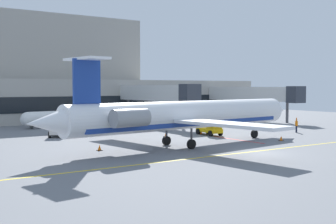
% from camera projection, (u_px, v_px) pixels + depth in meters
% --- Properties ---
extents(ground, '(120.00, 120.00, 0.11)m').
position_uv_depth(ground, '(262.00, 154.00, 38.49)').
color(ground, slate).
extents(terminal_building, '(74.48, 16.69, 18.32)m').
position_uv_depth(terminal_building, '(53.00, 80.00, 77.85)').
color(terminal_building, '#ADA89E').
rests_on(terminal_building, ground).
extents(jet_bridge_west, '(2.40, 21.69, 5.91)m').
position_uv_depth(jet_bridge_west, '(254.00, 94.00, 77.14)').
color(jet_bridge_west, silver).
rests_on(jet_bridge_west, ground).
extents(jet_bridge_east, '(2.40, 19.88, 6.19)m').
position_uv_depth(jet_bridge_east, '(157.00, 93.00, 66.96)').
color(jet_bridge_east, silver).
rests_on(jet_bridge_east, ground).
extents(regional_jet, '(32.68, 24.61, 8.14)m').
position_uv_depth(regional_jet, '(185.00, 115.00, 42.94)').
color(regional_jet, white).
rests_on(regional_jet, ground).
extents(baggage_tug, '(3.38, 3.25, 2.17)m').
position_uv_depth(baggage_tug, '(202.00, 118.00, 67.85)').
color(baggage_tug, '#1E4CB2').
rests_on(baggage_tug, ground).
extents(pushback_tractor, '(1.94, 3.81, 2.05)m').
position_uv_depth(pushback_tractor, '(211.00, 128.00, 52.76)').
color(pushback_tractor, '#E5B20C').
rests_on(pushback_tractor, ground).
extents(belt_loader, '(3.32, 4.31, 1.86)m').
position_uv_depth(belt_loader, '(58.00, 129.00, 51.29)').
color(belt_loader, silver).
rests_on(belt_loader, ground).
extents(fuel_tank, '(6.51, 2.42, 2.37)m').
position_uv_depth(fuel_tank, '(43.00, 119.00, 61.98)').
color(fuel_tank, white).
rests_on(fuel_tank, ground).
extents(marshaller, '(0.76, 0.50, 1.88)m').
position_uv_depth(marshaller, '(296.00, 125.00, 56.13)').
color(marshaller, '#191E33').
rests_on(marshaller, ground).
extents(safety_cone_alpha, '(0.47, 0.47, 0.55)m').
position_uv_depth(safety_cone_alpha, '(166.00, 135.00, 51.40)').
color(safety_cone_alpha, orange).
rests_on(safety_cone_alpha, ground).
extents(safety_cone_bravo, '(0.47, 0.47, 0.55)m').
position_uv_depth(safety_cone_bravo, '(281.00, 138.00, 47.52)').
color(safety_cone_bravo, orange).
rests_on(safety_cone_bravo, ground).
extents(safety_cone_charlie, '(0.47, 0.47, 0.55)m').
position_uv_depth(safety_cone_charlie, '(201.00, 132.00, 53.86)').
color(safety_cone_charlie, orange).
rests_on(safety_cone_charlie, ground).
extents(safety_cone_delta, '(0.47, 0.47, 0.55)m').
position_uv_depth(safety_cone_delta, '(100.00, 148.00, 40.16)').
color(safety_cone_delta, orange).
rests_on(safety_cone_delta, ground).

